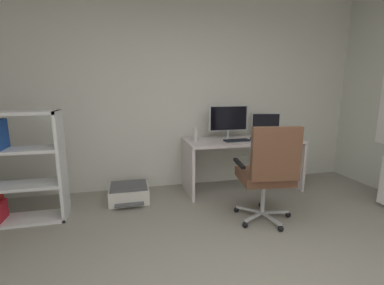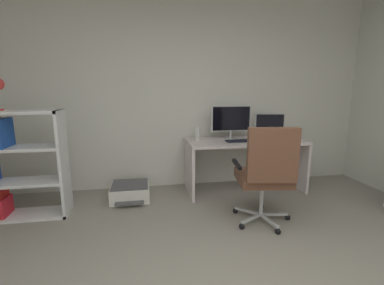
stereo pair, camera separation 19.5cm
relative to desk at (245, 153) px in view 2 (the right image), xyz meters
The scene contains 10 objects.
wall_back 1.26m from the desk, 154.05° to the left, with size 5.48×0.10×2.74m, color silver.
desk is the anchor object (origin of this frame).
monitor_main 0.50m from the desk, 147.41° to the left, with size 0.57×0.18×0.46m.
monitor_secondary 0.56m from the desk, 16.15° to the left, with size 0.41×0.18×0.34m.
keyboard 0.25m from the desk, 142.44° to the right, with size 0.34×0.13×0.02m, color black.
computer_mouse 0.24m from the desk, 39.77° to the right, with size 0.06×0.10×0.03m, color black.
desktop_speaker 0.71m from the desk, behind, with size 0.07×0.07×0.17m, color silver.
office_chair 1.02m from the desk, 99.09° to the right, with size 0.65×0.64×1.06m.
bookshelf 2.86m from the desk, behind, with size 0.95×0.33×1.19m.
printer 1.63m from the desk, behind, with size 0.49×0.51×0.21m.
Camera 2 is at (-0.49, -1.06, 1.41)m, focal length 25.09 mm.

